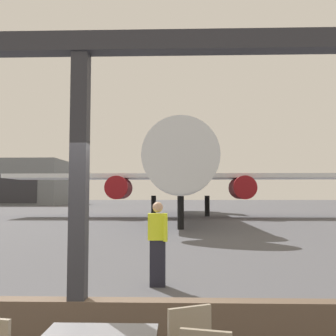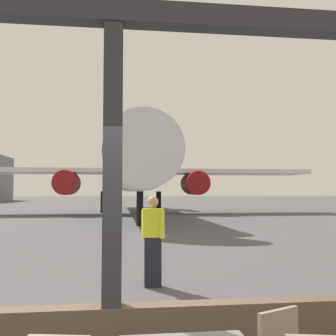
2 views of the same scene
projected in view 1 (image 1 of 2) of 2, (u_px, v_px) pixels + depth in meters
The scene contains 5 objects.
ground_plane at pixel (169, 212), 44.40m from camera, with size 220.00×220.00×0.00m, color #4C4C51.
window_frame at pixel (78, 241), 4.61m from camera, with size 8.57×0.24×3.85m.
airplane at pixel (180, 173), 33.19m from camera, with size 29.95×30.59×10.76m.
ground_crew_worker at pixel (158, 242), 8.10m from camera, with size 0.42×0.44×1.74m.
distant_hangar at pixel (19, 183), 79.31m from camera, with size 20.12×17.56×8.71m.
Camera 1 is at (1.20, -4.62, 1.88)m, focal length 41.69 mm.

